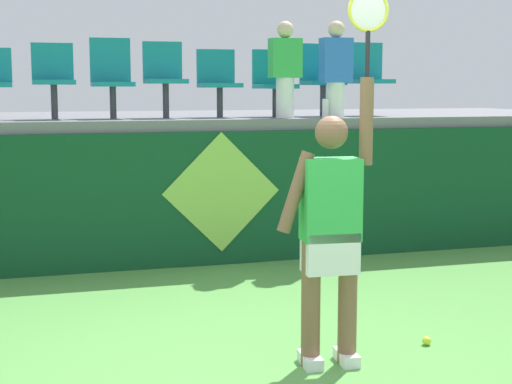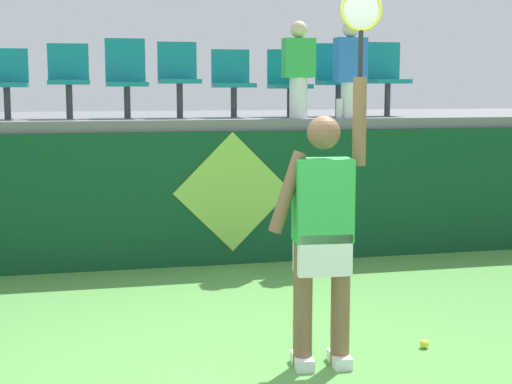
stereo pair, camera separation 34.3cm
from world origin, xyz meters
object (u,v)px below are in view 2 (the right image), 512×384
at_px(stadium_chair_4, 179,75).
at_px(spectator_0, 299,68).
at_px(stadium_chair_5, 232,80).
at_px(stadium_chair_7, 336,76).
at_px(water_bottle, 339,108).
at_px(tennis_ball, 424,344).
at_px(stadium_chair_6, 288,80).
at_px(stadium_chair_2, 69,76).
at_px(tennis_player, 323,227).
at_px(spectator_1, 350,68).
at_px(stadium_chair_8, 385,75).
at_px(stadium_chair_1, 7,79).
at_px(stadium_chair_3, 126,75).

xyz_separation_m(stadium_chair_4, spectator_0, (1.27, -0.42, 0.07)).
relative_size(stadium_chair_5, stadium_chair_7, 0.90).
xyz_separation_m(water_bottle, stadium_chair_4, (-1.72, 0.51, 0.37)).
xyz_separation_m(tennis_ball, spectator_0, (-0.01, 3.29, 2.06)).
bearing_deg(stadium_chair_6, stadium_chair_2, -179.97).
relative_size(tennis_player, water_bottle, 11.97).
relative_size(stadium_chair_7, spectator_0, 0.80).
relative_size(tennis_player, stadium_chair_5, 3.29).
bearing_deg(stadium_chair_4, stadium_chair_2, -179.90).
bearing_deg(spectator_1, stadium_chair_5, 159.79).
distance_m(stadium_chair_8, spectator_1, 0.77).
distance_m(spectator_0, spectator_1, 0.59).
distance_m(stadium_chair_2, stadium_chair_8, 3.66).
bearing_deg(stadium_chair_1, stadium_chair_3, 0.56).
bearing_deg(stadium_chair_3, tennis_ball, -63.45).
bearing_deg(stadium_chair_4, spectator_1, -13.94).
relative_size(stadium_chair_7, spectator_1, 0.79).
bearing_deg(stadium_chair_1, stadium_chair_2, 0.28).
bearing_deg(tennis_ball, stadium_chair_5, 100.19).
xyz_separation_m(stadium_chair_1, stadium_chair_7, (3.69, 0.01, 0.05)).
relative_size(stadium_chair_3, stadium_chair_7, 1.03).
bearing_deg(stadium_chair_6, stadium_chair_7, 0.30).
height_order(stadium_chair_4, spectator_0, spectator_0).
xyz_separation_m(tennis_player, stadium_chair_5, (0.17, 3.88, 1.01)).
distance_m(tennis_ball, spectator_0, 3.88).
bearing_deg(stadium_chair_4, stadium_chair_5, -0.28).
distance_m(stadium_chair_1, stadium_chair_6, 3.10).
bearing_deg(stadium_chair_6, spectator_0, -90.00).
height_order(stadium_chair_2, stadium_chair_7, stadium_chair_7).
bearing_deg(tennis_player, stadium_chair_1, 120.45).
bearing_deg(stadium_chair_2, spectator_1, -8.55).
distance_m(stadium_chair_4, stadium_chair_5, 0.61).
distance_m(stadium_chair_4, spectator_0, 1.34).
bearing_deg(stadium_chair_8, tennis_ball, -107.75).
xyz_separation_m(water_bottle, spectator_1, (0.14, 0.05, 0.45)).
distance_m(tennis_player, stadium_chair_6, 4.09).
distance_m(water_bottle, stadium_chair_5, 1.26).
bearing_deg(stadium_chair_5, water_bottle, -24.44).
bearing_deg(stadium_chair_6, water_bottle, -48.35).
bearing_deg(tennis_player, water_bottle, 69.27).
bearing_deg(spectator_1, stadium_chair_3, 169.12).
bearing_deg(stadium_chair_8, stadium_chair_3, 179.91).
height_order(tennis_player, stadium_chair_6, tennis_player).
bearing_deg(stadium_chair_2, spectator_0, -9.66).
relative_size(stadium_chair_3, stadium_chair_8, 1.00).
height_order(tennis_ball, stadium_chair_7, stadium_chair_7).
height_order(water_bottle, stadium_chair_3, stadium_chair_3).
bearing_deg(stadium_chair_8, stadium_chair_7, -180.00).
height_order(stadium_chair_3, stadium_chair_4, stadium_chair_3).
bearing_deg(stadium_chair_6, stadium_chair_3, 179.76).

